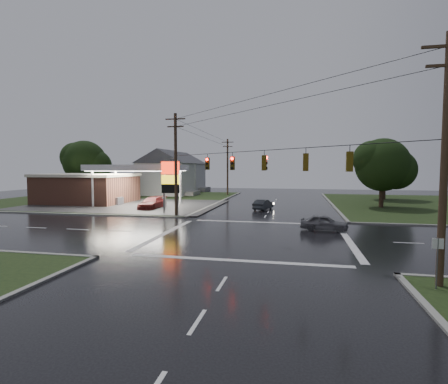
% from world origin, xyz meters
% --- Properties ---
extents(ground, '(120.00, 120.00, 0.00)m').
position_xyz_m(ground, '(0.00, 0.00, 0.00)').
color(ground, black).
rests_on(ground, ground).
extents(grass_nw, '(36.00, 36.00, 0.08)m').
position_xyz_m(grass_nw, '(-26.00, 26.00, 0.04)').
color(grass_nw, black).
rests_on(grass_nw, ground).
extents(gas_station, '(26.20, 18.00, 5.60)m').
position_xyz_m(gas_station, '(-25.68, 19.70, 2.55)').
color(gas_station, '#2D2D2D').
rests_on(gas_station, ground).
extents(pylon_sign, '(2.00, 0.35, 6.00)m').
position_xyz_m(pylon_sign, '(-10.50, 10.50, 4.01)').
color(pylon_sign, '#59595E').
rests_on(pylon_sign, ground).
extents(utility_pole_nw, '(2.20, 0.32, 11.00)m').
position_xyz_m(utility_pole_nw, '(-9.50, 9.50, 5.72)').
color(utility_pole_nw, '#382619').
rests_on(utility_pole_nw, ground).
extents(utility_pole_se, '(2.20, 0.32, 11.00)m').
position_xyz_m(utility_pole_se, '(9.50, -9.50, 5.72)').
color(utility_pole_se, '#382619').
rests_on(utility_pole_se, ground).
extents(utility_pole_n, '(2.20, 0.32, 10.50)m').
position_xyz_m(utility_pole_n, '(-9.50, 38.00, 5.47)').
color(utility_pole_n, '#382619').
rests_on(utility_pole_n, ground).
extents(traffic_signals, '(26.87, 26.87, 1.47)m').
position_xyz_m(traffic_signals, '(0.02, -0.02, 6.48)').
color(traffic_signals, black).
rests_on(traffic_signals, ground).
extents(house_near, '(11.05, 8.48, 8.60)m').
position_xyz_m(house_near, '(-20.95, 36.00, 4.41)').
color(house_near, silver).
rests_on(house_near, ground).
extents(house_far, '(11.05, 8.48, 8.60)m').
position_xyz_m(house_far, '(-21.95, 48.00, 4.41)').
color(house_far, silver).
rests_on(house_far, ground).
extents(tree_nw_behind, '(8.93, 7.60, 10.00)m').
position_xyz_m(tree_nw_behind, '(-33.84, 29.99, 6.18)').
color(tree_nw_behind, black).
rests_on(tree_nw_behind, ground).
extents(tree_ne_near, '(7.99, 6.80, 8.98)m').
position_xyz_m(tree_ne_near, '(14.14, 21.99, 5.56)').
color(tree_ne_near, black).
rests_on(tree_ne_near, ground).
extents(tree_ne_far, '(8.46, 7.20, 9.80)m').
position_xyz_m(tree_ne_far, '(17.15, 33.99, 6.18)').
color(tree_ne_far, black).
rests_on(tree_ne_far, ground).
extents(car_north, '(2.33, 4.13, 1.29)m').
position_xyz_m(car_north, '(-0.80, 16.93, 0.64)').
color(car_north, '#22262A').
rests_on(car_north, ground).
extents(car_crossing, '(4.01, 1.87, 1.33)m').
position_xyz_m(car_crossing, '(5.54, 3.80, 0.66)').
color(car_crossing, slate).
rests_on(car_crossing, ground).
extents(car_pump, '(2.43, 5.25, 1.49)m').
position_xyz_m(car_pump, '(-14.68, 15.04, 0.74)').
color(car_pump, maroon).
rests_on(car_pump, ground).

